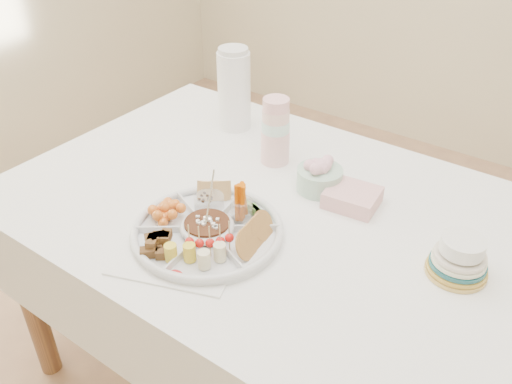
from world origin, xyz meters
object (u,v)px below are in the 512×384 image
Objects in this scene: dining_table at (271,303)px; plate_stack at (459,258)px; party_tray at (207,229)px; thermos at (234,88)px.

plate_stack is at bearing 2.34° from dining_table.
party_tray is at bearing -105.38° from dining_table.
dining_table is 4.00× the size of party_tray.
plate_stack is (0.50, 0.02, 0.42)m from dining_table.
plate_stack is at bearing -18.48° from thermos.
dining_table is 5.31× the size of thermos.
party_tray is at bearing -58.84° from thermos.
thermos is 2.01× the size of plate_stack.
dining_table is 0.46m from party_tray.
party_tray is at bearing -157.39° from plate_stack.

